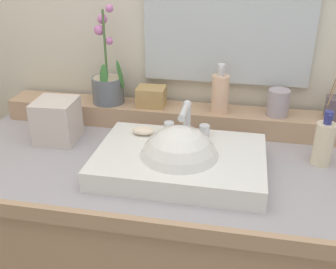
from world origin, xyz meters
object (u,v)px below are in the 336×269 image
object	(u,v)px
soap_bar	(143,131)
lotion_bottle	(324,143)
sink_basin	(180,163)
potted_plant	(108,83)
soap_dispenser	(220,93)
trinket_box	(151,97)
tumbler_cup	(278,103)
tissue_box	(57,120)

from	to	relation	value
soap_bar	lotion_bottle	size ratio (longest dim) A/B	0.41
sink_basin	lotion_bottle	xyz separation A→B (m)	(0.41, 0.13, 0.04)
potted_plant	soap_dispenser	distance (m)	0.40
trinket_box	lotion_bottle	bearing A→B (deg)	-18.92
soap_bar	tumbler_cup	xyz separation A→B (m)	(0.41, 0.20, 0.05)
sink_basin	tissue_box	world-z (taller)	sink_basin
soap_dispenser	tumbler_cup	size ratio (longest dim) A/B	1.86
soap_bar	potted_plant	distance (m)	0.28
potted_plant	tumbler_cup	size ratio (longest dim) A/B	3.77
trinket_box	tissue_box	xyz separation A→B (m)	(-0.28, -0.18, -0.04)
sink_basin	soap_dispenser	xyz separation A→B (m)	(0.09, 0.29, 0.12)
soap_dispenser	tissue_box	world-z (taller)	soap_dispenser
soap_bar	potted_plant	bearing A→B (deg)	131.24
lotion_bottle	tissue_box	xyz separation A→B (m)	(-0.84, -0.00, -0.00)
sink_basin	tumbler_cup	world-z (taller)	sink_basin
tumbler_cup	trinket_box	xyz separation A→B (m)	(-0.43, 0.01, -0.01)
sink_basin	trinket_box	bearing A→B (deg)	116.85
trinket_box	sink_basin	bearing A→B (deg)	-64.44
soap_bar	tumbler_cup	world-z (taller)	tumbler_cup
potted_plant	tissue_box	bearing A→B (deg)	-123.10
soap_dispenser	tissue_box	size ratio (longest dim) A/B	1.20
sink_basin	soap_bar	distance (m)	0.17
sink_basin	trinket_box	distance (m)	0.35
soap_dispenser	trinket_box	size ratio (longest dim) A/B	1.70
trinket_box	lotion_bottle	xyz separation A→B (m)	(0.56, -0.18, -0.04)
tumbler_cup	soap_bar	bearing A→B (deg)	-154.20
tumbler_cup	trinket_box	bearing A→B (deg)	179.33
tumbler_cup	lotion_bottle	xyz separation A→B (m)	(0.13, -0.17, -0.05)
potted_plant	lotion_bottle	size ratio (longest dim) A/B	2.01
tumbler_cup	tissue_box	size ratio (longest dim) A/B	0.64
soap_bar	potted_plant	world-z (taller)	potted_plant
tumbler_cup	tissue_box	xyz separation A→B (m)	(-0.71, -0.17, -0.05)
soap_dispenser	tumbler_cup	world-z (taller)	soap_dispenser
soap_dispenser	sink_basin	bearing A→B (deg)	-106.59
tissue_box	soap_bar	bearing A→B (deg)	-4.76
soap_dispenser	tumbler_cup	distance (m)	0.19
soap_bar	trinket_box	xyz separation A→B (m)	(-0.02, 0.20, 0.04)
potted_plant	tissue_box	distance (m)	0.23
soap_bar	trinket_box	size ratio (longest dim) A/B	0.71
soap_dispenser	tissue_box	xyz separation A→B (m)	(-0.52, -0.17, -0.07)
soap_dispenser	tissue_box	distance (m)	0.55
sink_basin	soap_dispenser	bearing A→B (deg)	73.41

